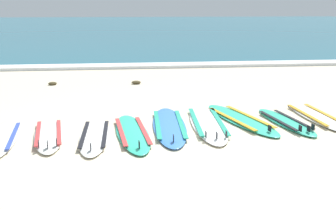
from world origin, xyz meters
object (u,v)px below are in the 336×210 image
object	(u,v)px
surfboard_2	(95,136)
surfboard_4	(169,125)
surfboard_6	(240,119)
surfboard_5	(207,123)
surfboard_3	(132,132)
surfboard_0	(2,138)
surfboard_1	(49,134)
surfboard_7	(285,121)
surfboard_8	(316,116)

from	to	relation	value
surfboard_2	surfboard_4	size ratio (longest dim) A/B	0.81
surfboard_2	surfboard_6	bearing A→B (deg)	13.80
surfboard_4	surfboard_5	world-z (taller)	same
surfboard_3	surfboard_0	bearing A→B (deg)	-178.49
surfboard_2	surfboard_3	size ratio (longest dim) A/B	0.89
surfboard_0	surfboard_3	xyz separation A→B (m)	(2.24, 0.06, -0.00)
surfboard_5	surfboard_6	distance (m)	0.73
surfboard_1	surfboard_6	xyz separation A→B (m)	(3.66, 0.54, -0.00)
surfboard_7	surfboard_0	bearing A→B (deg)	-175.63
surfboard_3	surfboard_7	xyz separation A→B (m)	(3.01, 0.34, 0.00)
surfboard_6	surfboard_1	bearing A→B (deg)	-171.53
surfboard_0	surfboard_6	xyz separation A→B (m)	(4.42, 0.65, -0.00)
surfboard_2	surfboard_7	world-z (taller)	same
surfboard_4	surfboard_5	distance (m)	0.76
surfboard_4	surfboard_5	size ratio (longest dim) A/B	0.97
surfboard_7	surfboard_5	bearing A→B (deg)	177.05
surfboard_4	surfboard_6	xyz separation A→B (m)	(1.47, 0.26, 0.00)
surfboard_7	surfboard_4	bearing A→B (deg)	-179.87
surfboard_6	surfboard_7	bearing A→B (deg)	-16.84
surfboard_2	surfboard_6	size ratio (longest dim) A/B	0.82
surfboard_2	surfboard_0	bearing A→B (deg)	178.48
surfboard_5	surfboard_8	world-z (taller)	same
surfboard_7	surfboard_2	bearing A→B (deg)	-173.11
surfboard_5	surfboard_8	size ratio (longest dim) A/B	1.14
surfboard_0	surfboard_5	bearing A→B (deg)	7.40
surfboard_8	surfboard_3	bearing A→B (deg)	-170.28
surfboard_4	surfboard_0	bearing A→B (deg)	-172.34
surfboard_3	surfboard_8	bearing A→B (deg)	9.72
surfboard_2	surfboard_6	world-z (taller)	same
surfboard_0	surfboard_2	bearing A→B (deg)	-1.52
surfboard_1	surfboard_4	world-z (taller)	same
surfboard_1	surfboard_4	size ratio (longest dim) A/B	0.82
surfboard_3	surfboard_6	world-z (taller)	same
surfboard_7	surfboard_3	bearing A→B (deg)	-173.51
surfboard_4	surfboard_6	distance (m)	1.49
surfboard_4	surfboard_7	xyz separation A→B (m)	(2.31, 0.01, 0.00)
surfboard_7	surfboard_8	size ratio (longest dim) A/B	0.87
surfboard_6	surfboard_7	xyz separation A→B (m)	(0.84, -0.25, 0.00)
surfboard_1	surfboard_7	distance (m)	4.50
surfboard_0	surfboard_3	size ratio (longest dim) A/B	0.92
surfboard_5	surfboard_6	xyz separation A→B (m)	(0.71, 0.17, -0.00)
surfboard_2	surfboard_4	world-z (taller)	same
surfboard_5	surfboard_8	distance (m)	2.34
surfboard_8	surfboard_0	bearing A→B (deg)	-173.30
surfboard_1	surfboard_2	world-z (taller)	same
surfboard_2	surfboard_7	distance (m)	3.70
surfboard_0	surfboard_4	xyz separation A→B (m)	(2.95, 0.40, -0.00)
surfboard_4	surfboard_6	bearing A→B (deg)	9.96
surfboard_1	surfboard_3	bearing A→B (deg)	-1.97
surfboard_0	surfboard_5	size ratio (longest dim) A/B	0.81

